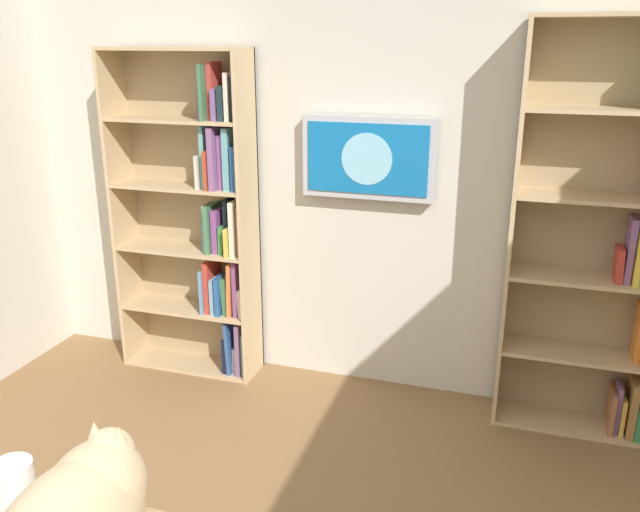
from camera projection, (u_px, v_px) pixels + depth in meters
wall_back at (380, 164)px, 3.70m from camera, size 4.52×0.06×2.70m
bookshelf_left at (616, 243)px, 3.28m from camera, size 0.83×0.28×2.13m
bookshelf_right at (203, 219)px, 3.96m from camera, size 0.87×0.28×1.98m
wall_mounted_tv at (368, 158)px, 3.62m from camera, size 0.75×0.07×0.46m
paper_towel_roll at (17, 499)px, 1.78m from camera, size 0.11×0.11×0.23m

